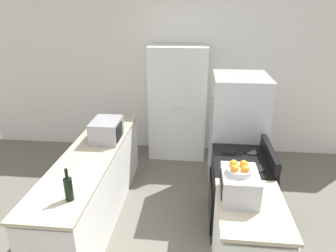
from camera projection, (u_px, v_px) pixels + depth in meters
The scene contains 10 objects.
wall_back at pixel (177, 79), 5.20m from camera, with size 7.00×0.06×2.60m.
counter_left at pixel (95, 184), 3.72m from camera, with size 0.60×2.60×0.89m.
counter_right at pixel (247, 247), 2.76m from camera, with size 0.60×0.85×0.89m.
pantry_cabinet at pixel (178, 103), 5.05m from camera, with size 0.95×0.53×1.90m.
stove at pixel (239, 192), 3.52m from camera, with size 0.66×0.80×1.05m.
refrigerator at pixel (236, 135), 4.15m from camera, with size 0.73×0.79×1.65m.
microwave at pixel (107, 130), 3.80m from camera, with size 0.35×0.44×0.27m.
wine_bottle at pixel (69, 188), 2.62m from camera, with size 0.08×0.08×0.31m.
toaster_oven at pixel (239, 185), 2.65m from camera, with size 0.33×0.40×0.26m.
fruit_bowl at pixel (239, 169), 2.58m from camera, with size 0.21×0.21×0.10m.
Camera 1 is at (0.35, -1.67, 2.50)m, focal length 32.00 mm.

